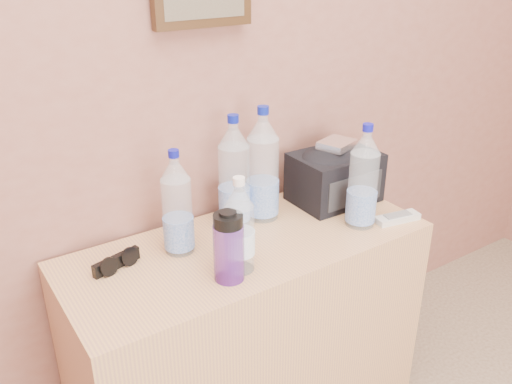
# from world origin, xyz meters

# --- Properties ---
(dresser) EXTENTS (1.10, 0.46, 0.69)m
(dresser) POSITION_xyz_m (0.15, 1.75, 0.34)
(dresser) COLOR tan
(dresser) RESTS_ON ground
(pet_large_a) EXTENTS (0.08, 0.08, 0.31)m
(pet_large_a) POSITION_xyz_m (-0.04, 1.82, 0.82)
(pet_large_a) COLOR silver
(pet_large_a) RESTS_ON dresser
(pet_large_b) EXTENTS (0.10, 0.10, 0.35)m
(pet_large_b) POSITION_xyz_m (0.18, 1.88, 0.84)
(pet_large_b) COLOR silver
(pet_large_b) RESTS_ON dresser
(pet_large_c) EXTENTS (0.10, 0.10, 0.37)m
(pet_large_c) POSITION_xyz_m (0.27, 1.87, 0.85)
(pet_large_c) COLOR silver
(pet_large_c) RESTS_ON dresser
(pet_large_d) EXTENTS (0.09, 0.09, 0.33)m
(pet_large_d) POSITION_xyz_m (0.50, 1.65, 0.83)
(pet_large_d) COLOR silver
(pet_large_d) RESTS_ON dresser
(pet_small) EXTENTS (0.08, 0.08, 0.27)m
(pet_small) POSITION_xyz_m (0.05, 1.64, 0.80)
(pet_small) COLOR silver
(pet_small) RESTS_ON dresser
(nalgene_bottle) EXTENTS (0.08, 0.08, 0.20)m
(nalgene_bottle) POSITION_xyz_m (0.00, 1.62, 0.78)
(nalgene_bottle) COLOR #6126A1
(nalgene_bottle) RESTS_ON dresser
(sunglasses) EXTENTS (0.15, 0.09, 0.04)m
(sunglasses) POSITION_xyz_m (-0.23, 1.83, 0.70)
(sunglasses) COLOR black
(sunglasses) RESTS_ON dresser
(ac_remote) EXTENTS (0.16, 0.07, 0.02)m
(ac_remote) POSITION_xyz_m (0.61, 1.60, 0.70)
(ac_remote) COLOR beige
(ac_remote) RESTS_ON dresser
(toiletry_bag) EXTENTS (0.28, 0.21, 0.19)m
(toiletry_bag) POSITION_xyz_m (0.55, 1.83, 0.78)
(toiletry_bag) COLOR black
(toiletry_bag) RESTS_ON dresser
(foil_packet) EXTENTS (0.14, 0.12, 0.02)m
(foil_packet) POSITION_xyz_m (0.55, 1.84, 0.89)
(foil_packet) COLOR white
(foil_packet) RESTS_ON toiletry_bag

